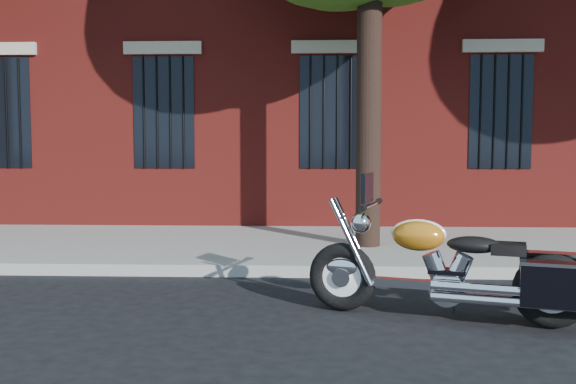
{
  "coord_description": "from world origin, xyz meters",
  "views": [
    {
      "loc": [
        -0.29,
        -6.47,
        1.65
      ],
      "look_at": [
        -0.58,
        0.8,
        1.1
      ],
      "focal_mm": 40.0,
      "sensor_mm": 36.0,
      "label": 1
    }
  ],
  "objects": [
    {
      "name": "ground",
      "position": [
        0.0,
        0.0,
        0.0
      ],
      "size": [
        120.0,
        120.0,
        0.0
      ],
      "primitive_type": "plane",
      "color": "black",
      "rests_on": "ground"
    },
    {
      "name": "curb",
      "position": [
        0.0,
        1.38,
        0.07
      ],
      "size": [
        40.0,
        0.16,
        0.15
      ],
      "primitive_type": "cube",
      "color": "gray",
      "rests_on": "ground"
    },
    {
      "name": "sidewalk",
      "position": [
        0.0,
        3.26,
        0.07
      ],
      "size": [
        40.0,
        3.6,
        0.15
      ],
      "primitive_type": "cube",
      "color": "gray",
      "rests_on": "ground"
    },
    {
      "name": "motorcycle",
      "position": [
        1.04,
        -0.55,
        0.46
      ],
      "size": [
        2.53,
        1.27,
        1.36
      ],
      "rotation": [
        0.0,
        0.0,
        -0.29
      ],
      "color": "black",
      "rests_on": "ground"
    }
  ]
}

